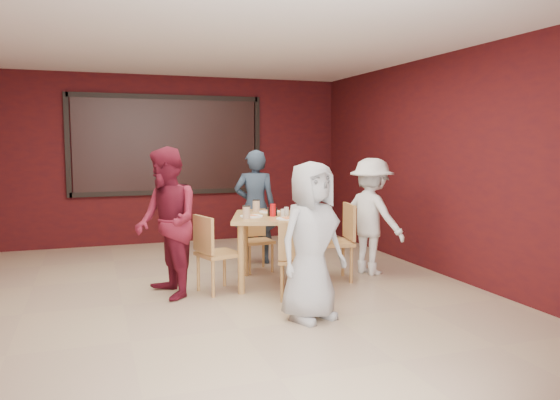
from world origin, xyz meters
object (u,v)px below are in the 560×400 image
object	(u,v)px
diner_front	(311,241)
chair_left	(213,249)
chair_back	(255,236)
diner_left	(167,223)
chair_front	(298,256)
diner_right	(371,216)
chair_right	(339,237)
diner_back	(255,207)
dining_table	(278,224)

from	to	relation	value
diner_front	chair_left	bearing A→B (deg)	99.84
chair_back	diner_left	xyz separation A→B (m)	(-1.27, -0.93, 0.37)
chair_front	chair_left	size ratio (longest dim) A/B	0.97
diner_right	diner_left	bearing A→B (deg)	73.32
chair_right	diner_right	world-z (taller)	diner_right
diner_front	chair_front	bearing A→B (deg)	60.51
diner_back	diner_front	bearing A→B (deg)	101.50
dining_table	diner_back	bearing A→B (deg)	86.57
chair_right	diner_right	xyz separation A→B (m)	(0.53, 0.17, 0.21)
diner_back	chair_left	bearing A→B (deg)	72.18
diner_right	diner_front	bearing A→B (deg)	113.43
diner_front	chair_right	bearing A→B (deg)	35.10
chair_left	diner_front	distance (m)	1.42
chair_back	chair_left	bearing A→B (deg)	-129.66
chair_front	diner_right	world-z (taller)	diner_right
diner_front	diner_right	distance (m)	2.04
chair_front	diner_back	world-z (taller)	diner_back
dining_table	chair_right	bearing A→B (deg)	-3.77
dining_table	diner_right	xyz separation A→B (m)	(1.31, 0.12, 0.02)
chair_back	diner_front	xyz separation A→B (m)	(-0.07, -2.14, 0.30)
chair_back	diner_back	world-z (taller)	diner_back
diner_left	diner_back	bearing A→B (deg)	123.01
chair_left	diner_left	bearing A→B (deg)	-179.73
dining_table	diner_right	world-z (taller)	diner_right
chair_front	diner_back	bearing A→B (deg)	87.22
chair_front	chair_back	size ratio (longest dim) A/B	1.07
dining_table	diner_left	bearing A→B (deg)	-174.78
dining_table	diner_left	world-z (taller)	diner_left
chair_front	chair_back	xyz separation A→B (m)	(-0.03, 1.50, -0.03)
chair_left	diner_back	bearing A→B (deg)	56.14
chair_left	diner_right	world-z (taller)	diner_right
chair_back	diner_left	size ratio (longest dim) A/B	0.49
chair_right	diner_right	bearing A→B (deg)	17.57
chair_back	diner_back	xyz separation A→B (m)	(0.13, 0.41, 0.34)
diner_front	dining_table	bearing A→B (deg)	64.67
chair_front	chair_right	world-z (taller)	chair_right
chair_left	diner_front	bearing A→B (deg)	-60.37
diner_back	diner_left	xyz separation A→B (m)	(-1.40, -1.33, 0.03)
chair_front	diner_front	xyz separation A→B (m)	(-0.11, -0.64, 0.27)
diner_front	diner_left	distance (m)	1.70
chair_right	chair_back	bearing A→B (deg)	134.01
diner_front	diner_left	xyz separation A→B (m)	(-1.20, 1.21, 0.07)
chair_right	diner_back	world-z (taller)	diner_back
diner_left	diner_right	distance (m)	2.65
chair_back	chair_right	xyz separation A→B (m)	(0.83, -0.86, 0.08)
diner_back	chair_front	bearing A→B (deg)	103.26
dining_table	diner_back	size ratio (longest dim) A/B	0.84
dining_table	diner_left	size ratio (longest dim) A/B	0.81
diner_right	chair_back	bearing A→B (deg)	41.37
diner_left	chair_back	bearing A→B (deg)	115.45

